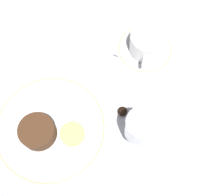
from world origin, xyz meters
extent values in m
plane|color=white|center=(0.00, 0.00, 0.00)|extent=(3.00, 3.00, 0.00)
cylinder|color=white|center=(0.00, -0.04, 0.01)|extent=(0.28, 0.28, 0.01)
torus|color=tan|center=(0.00, -0.04, 0.01)|extent=(0.26, 0.26, 0.00)
cylinder|color=white|center=(-0.26, 0.15, 0.01)|extent=(0.15, 0.15, 0.01)
torus|color=tan|center=(-0.26, 0.15, 0.01)|extent=(0.14, 0.14, 0.00)
cylinder|color=white|center=(-0.25, 0.15, 0.04)|extent=(0.09, 0.09, 0.07)
cylinder|color=brown|center=(-0.25, 0.15, 0.05)|extent=(0.07, 0.07, 0.05)
torus|color=white|center=(-0.20, 0.15, 0.05)|extent=(0.03, 0.01, 0.04)
cube|color=silver|center=(-0.22, 0.12, 0.01)|extent=(0.02, 0.10, 0.00)
ellipsoid|color=silver|center=(-0.21, 0.19, 0.01)|extent=(0.02, 0.02, 0.00)
cylinder|color=silver|center=(-0.02, 0.17, 0.00)|extent=(0.06, 0.06, 0.01)
cylinder|color=silver|center=(-0.02, 0.17, 0.03)|extent=(0.01, 0.01, 0.05)
cylinder|color=silver|center=(-0.02, 0.17, 0.10)|extent=(0.07, 0.07, 0.07)
cylinder|color=maroon|center=(-0.02, 0.17, 0.08)|extent=(0.06, 0.06, 0.04)
cylinder|color=#4C2D19|center=(0.02, -0.06, 0.03)|extent=(0.08, 0.08, 0.04)
cylinder|color=#EFE075|center=(0.01, 0.02, 0.02)|extent=(0.06, 0.06, 0.01)
sphere|color=black|center=(-0.07, 0.12, 0.01)|extent=(0.02, 0.02, 0.02)
camera|label=1|loc=(0.15, 0.14, 0.73)|focal=50.00mm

